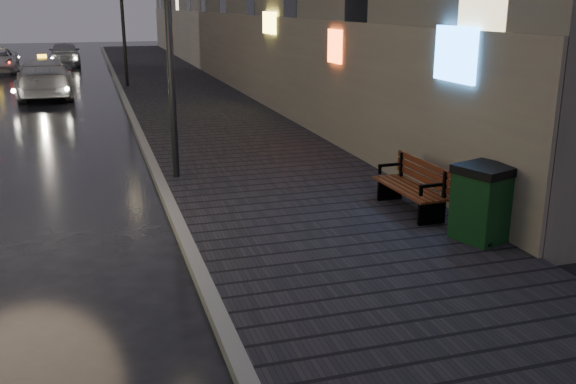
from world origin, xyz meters
name	(u,v)px	position (x,y,z in m)	size (l,w,h in m)	color
ground	(85,330)	(0.00, 0.00, 0.00)	(120.00, 120.00, 0.00)	black
sidewalk	(178,89)	(3.90, 21.00, 0.07)	(4.60, 58.00, 0.15)	black
curb	(121,91)	(1.50, 21.00, 0.07)	(0.20, 58.00, 0.15)	slate
lamp_near	(168,10)	(1.85, 6.00, 3.49)	(0.36, 0.36, 5.28)	black
lamp_far	(122,6)	(1.85, 22.00, 3.49)	(0.36, 0.36, 5.28)	black
bench	(414,186)	(5.46, 2.49, 0.59)	(0.65, 1.75, 0.89)	black
trash_bin	(483,202)	(5.80, 0.94, 0.73)	(0.96, 0.96, 1.15)	black
taxi_mid	(44,78)	(-1.43, 20.48, 0.77)	(2.16, 5.32, 1.54)	silver
car_far	(65,54)	(-1.00, 34.22, 0.73)	(1.73, 4.30, 1.46)	#98999F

